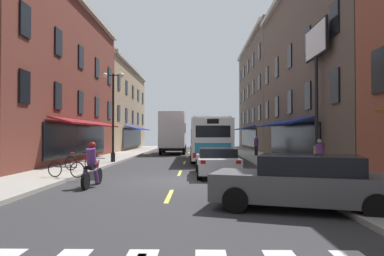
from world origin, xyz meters
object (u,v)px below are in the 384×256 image
object	(u,v)px
sedan_near	(217,161)
pedestrian_far	(256,146)
billboard_sign	(316,57)
motorcycle_rider	(92,168)
pedestrian_near	(319,156)
sedan_far	(304,182)
sedan_mid	(178,144)
street_lamp_twin	(113,113)
bicycle_near	(81,163)
box_truck	(173,133)
transit_bus	(208,139)
bicycle_mid	(66,169)

from	to	relation	value
sedan_near	pedestrian_far	bearing A→B (deg)	73.02
billboard_sign	motorcycle_rider	world-z (taller)	billboard_sign
sedan_near	pedestrian_near	size ratio (longest dim) A/B	2.99
sedan_far	sedan_mid	bearing A→B (deg)	98.03
street_lamp_twin	bicycle_near	bearing A→B (deg)	-93.10
sedan_mid	bicycle_near	xyz separation A→B (m)	(-3.33, -28.56, -0.21)
sedan_far	street_lamp_twin	size ratio (longest dim) A/B	0.83
sedan_mid	bicycle_near	world-z (taller)	sedan_mid
box_truck	transit_bus	bearing A→B (deg)	-69.24
sedan_near	sedan_far	bearing A→B (deg)	-76.37
sedan_near	bicycle_mid	size ratio (longest dim) A/B	2.81
transit_bus	bicycle_near	size ratio (longest dim) A/B	6.65
sedan_near	pedestrian_far	world-z (taller)	pedestrian_far
motorcycle_rider	billboard_sign	bearing A→B (deg)	28.00
bicycle_near	bicycle_mid	size ratio (longest dim) A/B	1.02
billboard_sign	bicycle_near	xyz separation A→B (m)	(-12.00, -0.71, -5.43)
bicycle_near	street_lamp_twin	xyz separation A→B (m)	(0.29, 5.41, 2.87)
pedestrian_near	street_lamp_twin	bearing A→B (deg)	-40.74
sedan_far	bicycle_mid	distance (m)	9.91
pedestrian_near	transit_bus	bearing A→B (deg)	-74.30
bicycle_near	pedestrian_near	size ratio (longest dim) A/B	1.08
transit_bus	motorcycle_rider	distance (m)	14.33
motorcycle_rider	street_lamp_twin	xyz separation A→B (m)	(-1.67, 10.03, 2.66)
sedan_far	pedestrian_far	world-z (taller)	pedestrian_far
sedan_mid	bicycle_mid	distance (m)	31.63
sedan_near	bicycle_near	world-z (taller)	sedan_near
box_truck	sedan_far	size ratio (longest dim) A/B	1.47
sedan_mid	sedan_far	bearing A→B (deg)	-81.97
bicycle_near	box_truck	bearing A→B (deg)	78.90
pedestrian_far	sedan_far	bearing A→B (deg)	-87.71
street_lamp_twin	transit_bus	bearing A→B (deg)	28.74
motorcycle_rider	street_lamp_twin	bearing A→B (deg)	99.45
motorcycle_rider	box_truck	bearing A→B (deg)	86.23
bicycle_near	pedestrian_far	bearing A→B (deg)	49.10
sedan_far	motorcycle_rider	size ratio (longest dim) A/B	2.34
billboard_sign	pedestrian_near	bearing A→B (deg)	-105.91
sedan_mid	bicycle_near	distance (m)	28.76
sedan_near	billboard_sign	bearing A→B (deg)	17.70
sedan_mid	pedestrian_near	world-z (taller)	pedestrian_near
bicycle_mid	pedestrian_near	xyz separation A→B (m)	(11.02, 1.43, 0.47)
sedan_far	bicycle_near	size ratio (longest dim) A/B	2.83
billboard_sign	sedan_mid	xyz separation A→B (m)	(-8.67, 27.85, -5.23)
sedan_far	pedestrian_far	distance (m)	21.14
transit_bus	pedestrian_far	size ratio (longest dim) A/B	6.93
sedan_mid	bicycle_near	size ratio (longest dim) A/B	2.77
sedan_far	pedestrian_near	size ratio (longest dim) A/B	3.06
sedan_mid	box_truck	bearing A→B (deg)	-89.58
pedestrian_far	street_lamp_twin	xyz separation A→B (m)	(-10.57, -7.13, 2.39)
sedan_mid	street_lamp_twin	distance (m)	23.51
billboard_sign	pedestrian_near	distance (m)	5.46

